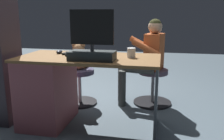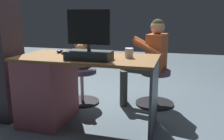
# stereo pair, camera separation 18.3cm
# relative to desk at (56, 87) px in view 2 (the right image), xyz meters

# --- Properties ---
(ground_plane) EXTENTS (10.00, 10.00, 0.00)m
(ground_plane) POSITION_rel_desk_xyz_m (-0.37, -0.36, -0.41)
(ground_plane) COLOR #4F5F6B
(desk) EXTENTS (1.43, 0.69, 0.76)m
(desk) POSITION_rel_desk_xyz_m (0.00, 0.00, 0.00)
(desk) COLOR brown
(desk) RESTS_ON ground_plane
(monitor) EXTENTS (0.43, 0.22, 0.46)m
(monitor) POSITION_rel_desk_xyz_m (-0.46, 0.16, 0.48)
(monitor) COLOR #202627
(monitor) RESTS_ON desk
(keyboard) EXTENTS (0.42, 0.14, 0.02)m
(keyboard) POSITION_rel_desk_xyz_m (-0.27, -0.11, 0.36)
(keyboard) COLOR black
(keyboard) RESTS_ON desk
(computer_mouse) EXTENTS (0.06, 0.10, 0.04)m
(computer_mouse) POSITION_rel_desk_xyz_m (0.00, -0.14, 0.37)
(computer_mouse) COLOR black
(computer_mouse) RESTS_ON desk
(cup) EXTENTS (0.08, 0.08, 0.10)m
(cup) POSITION_rel_desk_xyz_m (-0.80, -0.05, 0.40)
(cup) COLOR white
(cup) RESTS_ON desk
(tv_remote) EXTENTS (0.09, 0.16, 0.02)m
(tv_remote) POSITION_rel_desk_xyz_m (-0.18, -0.03, 0.36)
(tv_remote) COLOR black
(tv_remote) RESTS_ON desk
(notebook_binder) EXTENTS (0.25, 0.32, 0.02)m
(notebook_binder) POSITION_rel_desk_xyz_m (-0.47, 0.08, 0.36)
(notebook_binder) COLOR beige
(notebook_binder) RESTS_ON desk
(office_chair_teddy) EXTENTS (0.45, 0.45, 0.47)m
(office_chair_teddy) POSITION_rel_desk_xyz_m (-0.04, -0.63, -0.12)
(office_chair_teddy) COLOR black
(office_chair_teddy) RESTS_ON ground_plane
(teddy_bear) EXTENTS (0.24, 0.24, 0.35)m
(teddy_bear) POSITION_rel_desk_xyz_m (-0.04, -0.64, 0.23)
(teddy_bear) COLOR #9D6F47
(teddy_bear) RESTS_ON office_chair_teddy
(visitor_chair) EXTENTS (0.51, 0.51, 0.47)m
(visitor_chair) POSITION_rel_desk_xyz_m (-1.00, -0.82, -0.15)
(visitor_chair) COLOR black
(visitor_chair) RESTS_ON ground_plane
(person) EXTENTS (0.60, 0.54, 1.12)m
(person) POSITION_rel_desk_xyz_m (-0.90, -0.80, 0.25)
(person) COLOR #C25B2D
(person) RESTS_ON ground_plane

